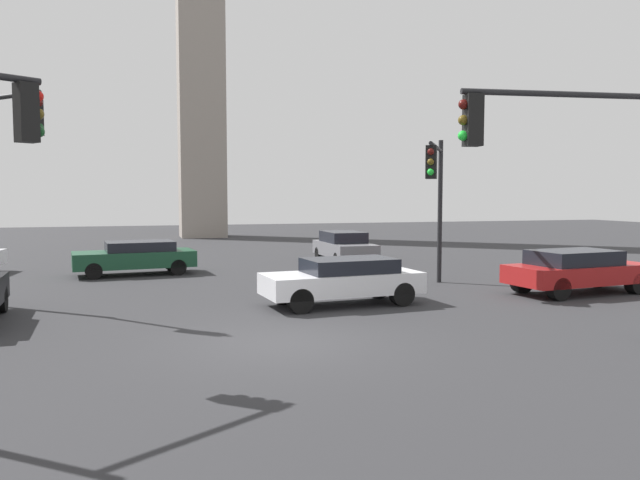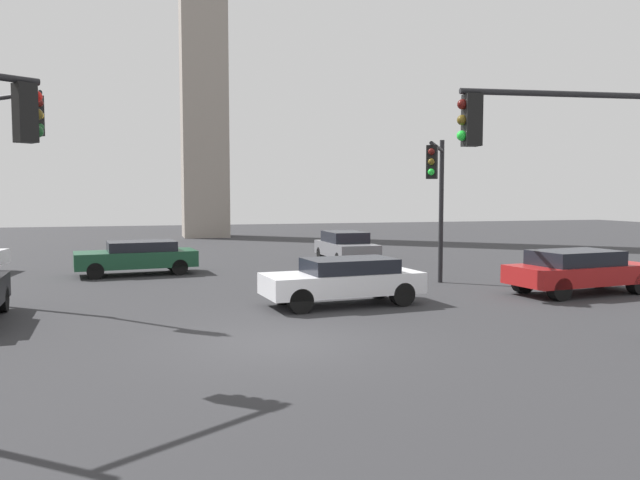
% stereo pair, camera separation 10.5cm
% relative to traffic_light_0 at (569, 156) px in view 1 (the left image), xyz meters
% --- Properties ---
extents(ground_plane, '(102.98, 102.98, 0.00)m').
position_rel_traffic_light_0_xyz_m(ground_plane, '(-5.48, 1.90, -3.85)').
color(ground_plane, '#2D2D30').
extents(traffic_light_0, '(4.36, 0.72, 5.40)m').
position_rel_traffic_light_0_xyz_m(traffic_light_0, '(0.00, 0.00, 0.00)').
color(traffic_light_0, black).
rests_on(traffic_light_0, ground_plane).
extents(traffic_light_1, '(1.92, 2.89, 4.96)m').
position_rel_traffic_light_0_xyz_m(traffic_light_1, '(0.97, 7.65, -0.38)').
color(traffic_light_1, black).
rests_on(traffic_light_1, ground_plane).
extents(car_1, '(1.87, 4.15, 1.40)m').
position_rel_traffic_light_0_xyz_m(car_1, '(0.65, 16.01, -3.12)').
color(car_1, slate).
rests_on(car_1, ground_plane).
extents(car_3, '(4.54, 2.15, 1.30)m').
position_rel_traffic_light_0_xyz_m(car_3, '(-2.84, 5.66, -3.14)').
color(car_3, silver).
rests_on(car_3, ground_plane).
extents(car_4, '(4.66, 2.39, 1.29)m').
position_rel_traffic_light_0_xyz_m(car_4, '(-8.45, 14.14, -3.15)').
color(car_4, '#19472D').
rests_on(car_4, ground_plane).
extents(car_5, '(4.77, 2.38, 1.36)m').
position_rel_traffic_light_0_xyz_m(car_5, '(4.80, 5.52, -3.11)').
color(car_5, maroon).
rests_on(car_5, ground_plane).
extents(skyline_tower, '(3.22, 3.22, 33.18)m').
position_rel_traffic_light_0_xyz_m(skyline_tower, '(-3.82, 35.27, 12.74)').
color(skyline_tower, gray).
rests_on(skyline_tower, ground_plane).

